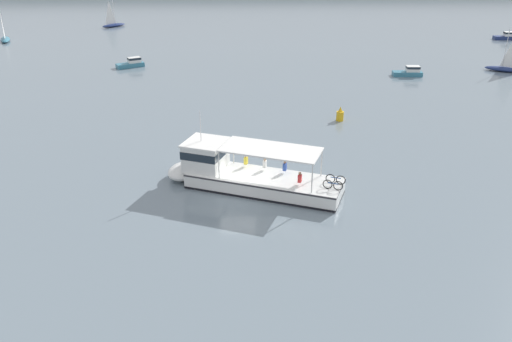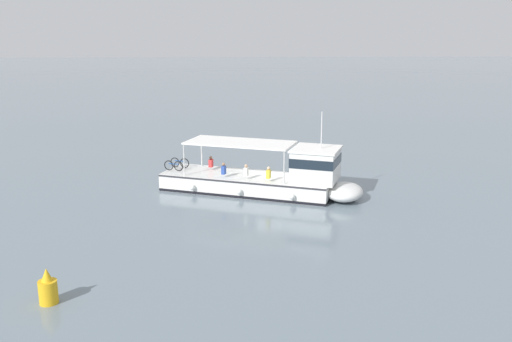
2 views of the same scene
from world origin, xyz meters
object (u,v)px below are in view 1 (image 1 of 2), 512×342
(sailboat_mid_channel, at_px, (5,38))
(channel_buoy, at_px, (340,115))
(ferry_main, at_px, (242,174))
(sailboat_off_bow, at_px, (113,24))
(sailboat_far_left, at_px, (505,67))
(motorboat_horizon_east, at_px, (409,72))
(motorboat_outer_anchorage, at_px, (507,36))
(motorboat_near_port, at_px, (132,63))

(sailboat_mid_channel, xyz_separation_m, channel_buoy, (47.89, -41.07, 0.03))
(ferry_main, distance_m, sailboat_off_bow, 72.65)
(sailboat_far_left, relative_size, motorboat_horizon_east, 1.47)
(ferry_main, xyz_separation_m, motorboat_outer_anchorage, (44.72, 53.80, -0.47))
(ferry_main, bearing_deg, channel_buoy, 55.78)
(motorboat_outer_anchorage, bearing_deg, sailboat_off_bow, 167.71)
(motorboat_outer_anchorage, relative_size, motorboat_near_port, 0.97)
(sailboat_off_bow, relative_size, sailboat_far_left, 1.00)
(motorboat_outer_anchorage, bearing_deg, motorboat_near_port, -163.61)
(sailboat_far_left, distance_m, sailboat_mid_channel, 76.13)
(motorboat_near_port, bearing_deg, sailboat_off_bow, 106.02)
(ferry_main, distance_m, motorboat_near_port, 39.15)
(sailboat_off_bow, height_order, motorboat_outer_anchorage, sailboat_off_bow)
(ferry_main, distance_m, sailboat_mid_channel, 67.09)
(motorboat_outer_anchorage, bearing_deg, motorboat_horizon_east, -135.21)
(motorboat_outer_anchorage, distance_m, motorboat_horizon_east, 33.11)
(ferry_main, relative_size, motorboat_near_port, 3.42)
(sailboat_far_left, distance_m, motorboat_near_port, 48.80)
(motorboat_horizon_east, bearing_deg, sailboat_mid_channel, 157.63)
(sailboat_off_bow, bearing_deg, motorboat_near_port, -73.98)
(motorboat_near_port, distance_m, motorboat_horizon_east, 36.08)
(sailboat_off_bow, relative_size, sailboat_mid_channel, 1.00)
(sailboat_mid_channel, bearing_deg, motorboat_outer_anchorage, -0.84)
(sailboat_far_left, distance_m, channel_buoy, 30.82)
(sailboat_off_bow, bearing_deg, motorboat_horizon_east, -40.43)
(channel_buoy, bearing_deg, motorboat_horizon_east, 54.62)
(ferry_main, xyz_separation_m, sailboat_far_left, (34.25, 32.27, -0.47))
(sailboat_off_bow, bearing_deg, sailboat_far_left, -32.17)
(motorboat_horizon_east, bearing_deg, sailboat_far_left, 7.86)
(channel_buoy, bearing_deg, sailboat_far_left, 36.50)
(sailboat_mid_channel, height_order, channel_buoy, sailboat_mid_channel)
(ferry_main, relative_size, sailboat_far_left, 2.40)
(ferry_main, height_order, sailboat_mid_channel, sailboat_mid_channel)
(motorboat_outer_anchorage, height_order, channel_buoy, channel_buoy)
(motorboat_outer_anchorage, xyz_separation_m, channel_buoy, (-35.23, -39.85, 0.02))
(sailboat_off_bow, bearing_deg, sailboat_mid_channel, -137.19)
(motorboat_outer_anchorage, height_order, motorboat_near_port, same)
(ferry_main, relative_size, motorboat_outer_anchorage, 3.54)
(ferry_main, relative_size, sailboat_mid_channel, 2.40)
(sailboat_far_left, bearing_deg, motorboat_outer_anchorage, 64.07)
(motorboat_near_port, bearing_deg, sailboat_mid_channel, 142.28)
(sailboat_mid_channel, bearing_deg, channel_buoy, -40.61)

